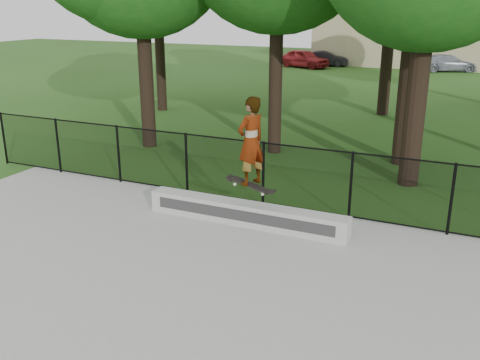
{
  "coord_description": "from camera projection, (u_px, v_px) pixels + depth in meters",
  "views": [
    {
      "loc": [
        4.31,
        -4.78,
        4.49
      ],
      "look_at": [
        0.2,
        4.2,
        1.2
      ],
      "focal_mm": 40.0,
      "sensor_mm": 36.0,
      "label": 1
    }
  ],
  "objects": [
    {
      "name": "ground",
      "position": [
        98.0,
        351.0,
        7.25
      ],
      "size": [
        100.0,
        100.0,
        0.0
      ],
      "primitive_type": "plane",
      "color": "#274C15",
      "rests_on": "ground"
    },
    {
      "name": "car_c",
      "position": [
        448.0,
        63.0,
        36.5
      ],
      "size": [
        3.93,
        2.83,
        1.14
      ],
      "primitive_type": "imported",
      "rotation": [
        0.0,
        0.0,
        1.96
      ],
      "color": "gray",
      "rests_on": "ground"
    },
    {
      "name": "skater_airborne",
      "position": [
        251.0,
        143.0,
        10.33
      ],
      "size": [
        0.82,
        0.75,
        1.93
      ],
      "color": "black",
      "rests_on": "ground"
    },
    {
      "name": "chainlink_fence",
      "position": [
        263.0,
        174.0,
        12.08
      ],
      "size": [
        16.06,
        0.06,
        1.5
      ],
      "color": "black",
      "rests_on": "concrete_slab"
    },
    {
      "name": "car_b",
      "position": [
        326.0,
        59.0,
        39.6
      ],
      "size": [
        3.15,
        1.66,
        1.09
      ],
      "primitive_type": "imported",
      "rotation": [
        0.0,
        0.0,
        1.75
      ],
      "color": "black",
      "rests_on": "ground"
    },
    {
      "name": "distant_building",
      "position": [
        400.0,
        35.0,
        40.14
      ],
      "size": [
        12.4,
        6.4,
        4.3
      ],
      "color": "tan",
      "rests_on": "ground"
    },
    {
      "name": "grind_ledge",
      "position": [
        246.0,
        214.0,
        11.17
      ],
      "size": [
        4.39,
        0.4,
        0.47
      ],
      "primitive_type": "cube",
      "color": "#B3B3AE",
      "rests_on": "concrete_slab"
    },
    {
      "name": "concrete_slab",
      "position": [
        98.0,
        349.0,
        7.24
      ],
      "size": [
        14.0,
        12.0,
        0.06
      ],
      "primitive_type": "cube",
      "color": "#9A9A95",
      "rests_on": "ground"
    },
    {
      "name": "car_a",
      "position": [
        304.0,
        58.0,
        38.63
      ],
      "size": [
        4.11,
        2.65,
        1.31
      ],
      "primitive_type": "imported",
      "rotation": [
        0.0,
        0.0,
        1.26
      ],
      "color": "maroon",
      "rests_on": "ground"
    }
  ]
}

